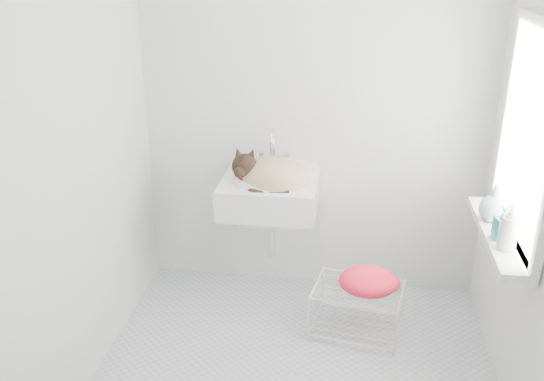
# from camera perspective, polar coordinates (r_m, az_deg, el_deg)

# --- Properties ---
(floor) EXTENTS (2.20, 2.00, 0.02)m
(floor) POSITION_cam_1_polar(r_m,az_deg,el_deg) (3.43, 2.20, -17.19)
(floor) COLOR silver
(floor) RESTS_ON ground
(back_wall) EXTENTS (2.20, 0.02, 2.50)m
(back_wall) POSITION_cam_1_polar(r_m,az_deg,el_deg) (3.75, 4.09, 8.00)
(back_wall) COLOR silver
(back_wall) RESTS_ON ground
(right_wall) EXTENTS (0.02, 2.00, 2.50)m
(right_wall) POSITION_cam_1_polar(r_m,az_deg,el_deg) (2.92, 24.64, 1.59)
(right_wall) COLOR silver
(right_wall) RESTS_ON ground
(left_wall) EXTENTS (0.02, 2.00, 2.50)m
(left_wall) POSITION_cam_1_polar(r_m,az_deg,el_deg) (3.09, -18.19, 3.68)
(left_wall) COLOR silver
(left_wall) RESTS_ON ground
(window_glass) EXTENTS (0.01, 0.80, 1.00)m
(window_glass) POSITION_cam_1_polar(r_m,az_deg,el_deg) (3.06, 23.71, 4.69)
(window_glass) COLOR white
(window_glass) RESTS_ON right_wall
(window_frame) EXTENTS (0.04, 0.90, 1.10)m
(window_frame) POSITION_cam_1_polar(r_m,az_deg,el_deg) (3.06, 23.44, 4.71)
(window_frame) COLOR white
(window_frame) RESTS_ON right_wall
(windowsill) EXTENTS (0.16, 0.88, 0.04)m
(windowsill) POSITION_cam_1_polar(r_m,az_deg,el_deg) (3.23, 21.00, -4.00)
(windowsill) COLOR white
(windowsill) RESTS_ON right_wall
(sink) EXTENTS (0.59, 0.52, 0.24)m
(sink) POSITION_cam_1_polar(r_m,az_deg,el_deg) (3.65, -0.25, 1.05)
(sink) COLOR white
(sink) RESTS_ON back_wall
(faucet) EXTENTS (0.22, 0.15, 0.22)m
(faucet) POSITION_cam_1_polar(r_m,az_deg,el_deg) (3.77, 0.13, 4.02)
(faucet) COLOR silver
(faucet) RESTS_ON sink
(cat) EXTENTS (0.49, 0.43, 0.29)m
(cat) POSITION_cam_1_polar(r_m,az_deg,el_deg) (3.62, -0.11, 1.53)
(cat) COLOR tan
(cat) RESTS_ON sink
(wire_rack) EXTENTS (0.56, 0.44, 0.30)m
(wire_rack) POSITION_cam_1_polar(r_m,az_deg,el_deg) (3.68, 8.17, -11.36)
(wire_rack) COLOR silver
(wire_rack) RESTS_ON floor
(towel) EXTENTS (0.37, 0.27, 0.14)m
(towel) POSITION_cam_1_polar(r_m,az_deg,el_deg) (3.56, 9.21, -9.23)
(towel) COLOR #F12D00
(towel) RESTS_ON wire_rack
(bottle_a) EXTENTS (0.11, 0.11, 0.20)m
(bottle_a) POSITION_cam_1_polar(r_m,az_deg,el_deg) (3.05, 21.60, -5.29)
(bottle_a) COLOR silver
(bottle_a) RESTS_ON windowsill
(bottle_b) EXTENTS (0.09, 0.09, 0.16)m
(bottle_b) POSITION_cam_1_polar(r_m,az_deg,el_deg) (3.15, 21.17, -4.33)
(bottle_b) COLOR teal
(bottle_b) RESTS_ON windowsill
(bottle_c) EXTENTS (0.16, 0.16, 0.19)m
(bottle_c) POSITION_cam_1_polar(r_m,az_deg,el_deg) (3.33, 20.43, -2.67)
(bottle_c) COLOR #B3BDC3
(bottle_c) RESTS_ON windowsill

